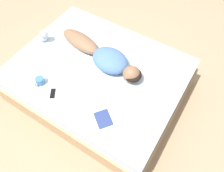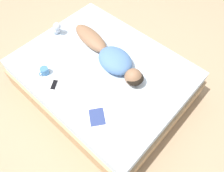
# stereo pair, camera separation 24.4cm
# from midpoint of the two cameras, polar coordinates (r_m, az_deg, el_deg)

# --- Properties ---
(ground_plane) EXTENTS (12.00, 12.00, 0.00)m
(ground_plane) POSITION_cam_midpoint_polar(r_m,az_deg,el_deg) (3.09, -5.45, -1.50)
(ground_plane) COLOR #9E8466
(bed) EXTENTS (1.65, 2.09, 0.51)m
(bed) POSITION_cam_midpoint_polar(r_m,az_deg,el_deg) (2.88, -5.85, 1.22)
(bed) COLOR tan
(bed) RESTS_ON ground_plane
(person) EXTENTS (0.45, 1.27, 0.20)m
(person) POSITION_cam_midpoint_polar(r_m,az_deg,el_deg) (2.67, -4.86, 7.63)
(person) COLOR brown
(person) RESTS_ON bed
(open_magazine) EXTENTS (0.56, 0.52, 0.01)m
(open_magazine) POSITION_cam_midpoint_polar(r_m,az_deg,el_deg) (2.31, -2.59, -7.92)
(open_magazine) COLOR white
(open_magazine) RESTS_ON bed
(coffee_mug) EXTENTS (0.13, 0.10, 0.09)m
(coffee_mug) POSITION_cam_midpoint_polar(r_m,az_deg,el_deg) (2.66, -20.84, 1.05)
(coffee_mug) COLOR teal
(coffee_mug) RESTS_ON bed
(cell_phone) EXTENTS (0.17, 0.14, 0.01)m
(cell_phone) POSITION_cam_midpoint_polar(r_m,az_deg,el_deg) (2.56, -17.86, -2.11)
(cell_phone) COLOR silver
(cell_phone) RESTS_ON bed
(plush_toy) EXTENTS (0.12, 0.15, 0.19)m
(plush_toy) POSITION_cam_midpoint_polar(r_m,az_deg,el_deg) (3.08, -19.72, 12.08)
(plush_toy) COLOR #B2BCCC
(plush_toy) RESTS_ON bed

